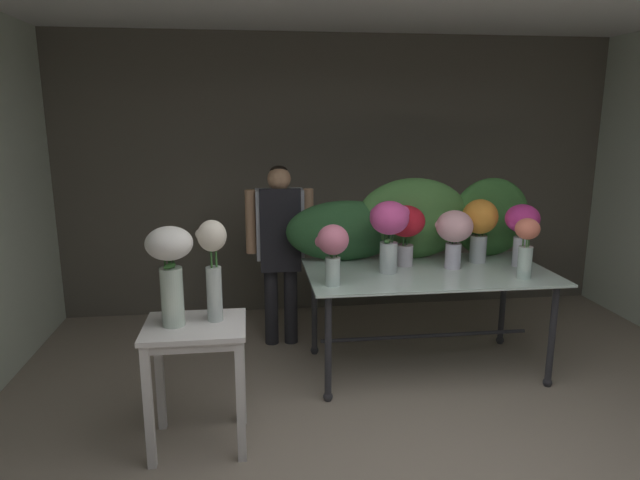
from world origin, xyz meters
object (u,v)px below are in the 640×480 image
object	(u,v)px
side_table_white	(196,345)
vase_cream_lisianthus_tall	(213,262)
vase_coral_tulips	(526,244)
vase_fuchsia_freesia	(389,226)
display_table_glass	(427,285)
vase_magenta_stock	(522,226)
vase_sunset_hydrangea	(480,223)
vase_rosy_ranunculus	(333,247)
florist	(280,237)
vase_crimson_carnations	(405,226)
vase_blush_dahlias	(454,232)
vase_white_roses_tall	(170,264)

from	to	relation	value
side_table_white	vase_cream_lisianthus_tall	distance (m)	0.52
vase_coral_tulips	vase_cream_lisianthus_tall	xyz separation A→B (m)	(-2.23, -0.49, 0.07)
side_table_white	vase_fuchsia_freesia	world-z (taller)	vase_fuchsia_freesia
display_table_glass	vase_magenta_stock	size ratio (longest dim) A/B	3.77
vase_sunset_hydrangea	vase_cream_lisianthus_tall	world-z (taller)	vase_cream_lisianthus_tall
display_table_glass	vase_rosy_ranunculus	xyz separation A→B (m)	(-0.79, -0.29, 0.40)
florist	vase_coral_tulips	world-z (taller)	florist
side_table_white	vase_crimson_carnations	distance (m)	1.92
display_table_glass	vase_blush_dahlias	distance (m)	0.46
vase_sunset_hydrangea	vase_cream_lisianthus_tall	size ratio (longest dim) A/B	0.84
florist	vase_cream_lisianthus_tall	xyz separation A→B (m)	(-0.48, -1.46, 0.18)
vase_crimson_carnations	florist	bearing A→B (deg)	152.31
vase_blush_dahlias	vase_fuchsia_freesia	size ratio (longest dim) A/B	0.83
display_table_glass	vase_sunset_hydrangea	size ratio (longest dim) A/B	3.62
side_table_white	vase_fuchsia_freesia	bearing A→B (deg)	30.41
florist	vase_cream_lisianthus_tall	distance (m)	1.55
vase_sunset_hydrangea	vase_coral_tulips	xyz separation A→B (m)	(0.16, -0.48, -0.06)
vase_rosy_ranunculus	vase_cream_lisianthus_tall	size ratio (longest dim) A/B	0.71
vase_rosy_ranunculus	vase_coral_tulips	world-z (taller)	vase_coral_tulips
vase_rosy_ranunculus	vase_magenta_stock	bearing A→B (deg)	11.54
vase_rosy_ranunculus	vase_magenta_stock	size ratio (longest dim) A/B	0.88
vase_blush_dahlias	vase_magenta_stock	distance (m)	0.55
vase_fuchsia_freesia	vase_cream_lisianthus_tall	world-z (taller)	vase_cream_lisianthus_tall
vase_coral_tulips	vase_rosy_ranunculus	bearing A→B (deg)	179.92
vase_sunset_hydrangea	vase_fuchsia_freesia	bearing A→B (deg)	-165.24
vase_blush_dahlias	vase_white_roses_tall	world-z (taller)	vase_white_roses_tall
florist	vase_blush_dahlias	size ratio (longest dim) A/B	3.45
vase_coral_tulips	florist	bearing A→B (deg)	151.18
vase_white_roses_tall	vase_cream_lisianthus_tall	world-z (taller)	vase_cream_lisianthus_tall
side_table_white	vase_sunset_hydrangea	world-z (taller)	vase_sunset_hydrangea
florist	vase_magenta_stock	distance (m)	1.99
side_table_white	vase_coral_tulips	bearing A→B (deg)	13.01
side_table_white	vase_sunset_hydrangea	distance (m)	2.47
florist	vase_magenta_stock	world-z (taller)	florist
display_table_glass	vase_coral_tulips	distance (m)	0.80
vase_rosy_ranunculus	vase_sunset_hydrangea	xyz separation A→B (m)	(1.28, 0.48, 0.04)
vase_crimson_carnations	vase_white_roses_tall	distance (m)	1.96
vase_fuchsia_freesia	vase_sunset_hydrangea	bearing A→B (deg)	14.76
vase_crimson_carnations	vase_blush_dahlias	bearing A→B (deg)	-20.22
vase_blush_dahlias	vase_cream_lisianthus_tall	size ratio (longest dim) A/B	0.75
vase_crimson_carnations	vase_cream_lisianthus_tall	size ratio (longest dim) A/B	0.79
vase_rosy_ranunculus	vase_fuchsia_freesia	xyz separation A→B (m)	(0.47, 0.27, 0.08)
vase_rosy_ranunculus	vase_blush_dahlias	xyz separation A→B (m)	(1.01, 0.32, 0.01)
side_table_white	vase_rosy_ranunculus	distance (m)	1.16
vase_cream_lisianthus_tall	vase_coral_tulips	bearing A→B (deg)	12.44
display_table_glass	vase_rosy_ranunculus	distance (m)	0.93
display_table_glass	vase_rosy_ranunculus	world-z (taller)	vase_rosy_ranunculus
side_table_white	florist	size ratio (longest dim) A/B	0.50
display_table_glass	florist	distance (m)	1.33
side_table_white	vase_cream_lisianthus_tall	size ratio (longest dim) A/B	1.28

